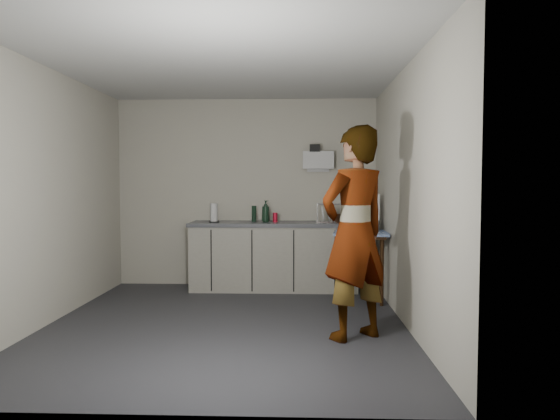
{
  "coord_description": "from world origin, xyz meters",
  "views": [
    {
      "loc": [
        0.73,
        -4.97,
        1.42
      ],
      "look_at": [
        0.53,
        0.45,
        1.14
      ],
      "focal_mm": 32.0,
      "sensor_mm": 36.0,
      "label": 1
    }
  ],
  "objects_px": {
    "side_table": "(362,240)",
    "paper_towel": "(214,213)",
    "soda_can": "(275,217)",
    "dish_rack": "(329,218)",
    "kitchen_counter": "(274,258)",
    "standing_man": "(355,233)",
    "bakery_box": "(363,223)",
    "dark_bottle": "(254,214)",
    "soap_bottle": "(266,211)"
  },
  "relations": [
    {
      "from": "side_table",
      "to": "paper_towel",
      "type": "xyz_separation_m",
      "value": [
        -1.9,
        0.53,
        0.29
      ]
    },
    {
      "from": "soda_can",
      "to": "dish_rack",
      "type": "distance_m",
      "value": 0.72
    },
    {
      "from": "kitchen_counter",
      "to": "standing_man",
      "type": "relative_size",
      "value": 1.15
    },
    {
      "from": "soda_can",
      "to": "bakery_box",
      "type": "bearing_deg",
      "value": -27.66
    },
    {
      "from": "side_table",
      "to": "dark_bottle",
      "type": "bearing_deg",
      "value": 162.45
    },
    {
      "from": "paper_towel",
      "to": "soda_can",
      "type": "bearing_deg",
      "value": 7.88
    },
    {
      "from": "kitchen_counter",
      "to": "bakery_box",
      "type": "height_order",
      "value": "bakery_box"
    },
    {
      "from": "side_table",
      "to": "dish_rack",
      "type": "distance_m",
      "value": 0.73
    },
    {
      "from": "soap_bottle",
      "to": "dark_bottle",
      "type": "height_order",
      "value": "soap_bottle"
    },
    {
      "from": "side_table",
      "to": "soda_can",
      "type": "xyz_separation_m",
      "value": [
        -1.09,
        0.65,
        0.24
      ]
    },
    {
      "from": "soda_can",
      "to": "dark_bottle",
      "type": "distance_m",
      "value": 0.29
    },
    {
      "from": "soda_can",
      "to": "standing_man",
      "type": "bearing_deg",
      "value": -69.06
    },
    {
      "from": "kitchen_counter",
      "to": "soap_bottle",
      "type": "height_order",
      "value": "soap_bottle"
    },
    {
      "from": "side_table",
      "to": "dish_rack",
      "type": "xyz_separation_m",
      "value": [
        -0.36,
        0.59,
        0.23
      ]
    },
    {
      "from": "standing_man",
      "to": "soda_can",
      "type": "relative_size",
      "value": 15.75
    },
    {
      "from": "standing_man",
      "to": "soda_can",
      "type": "height_order",
      "value": "standing_man"
    },
    {
      "from": "soda_can",
      "to": "bakery_box",
      "type": "distance_m",
      "value": 1.25
    },
    {
      "from": "soap_bottle",
      "to": "paper_towel",
      "type": "xyz_separation_m",
      "value": [
        -0.69,
        -0.07,
        -0.03
      ]
    },
    {
      "from": "kitchen_counter",
      "to": "bakery_box",
      "type": "relative_size",
      "value": 4.95
    },
    {
      "from": "bakery_box",
      "to": "soda_can",
      "type": "bearing_deg",
      "value": 177.64
    },
    {
      "from": "kitchen_counter",
      "to": "side_table",
      "type": "height_order",
      "value": "kitchen_counter"
    },
    {
      "from": "paper_towel",
      "to": "bakery_box",
      "type": "bearing_deg",
      "value": -13.71
    },
    {
      "from": "side_table",
      "to": "paper_towel",
      "type": "distance_m",
      "value": 1.99
    },
    {
      "from": "kitchen_counter",
      "to": "standing_man",
      "type": "distance_m",
      "value": 2.34
    },
    {
      "from": "standing_man",
      "to": "dish_rack",
      "type": "bearing_deg",
      "value": -121.34
    },
    {
      "from": "soap_bottle",
      "to": "soda_can",
      "type": "height_order",
      "value": "soap_bottle"
    },
    {
      "from": "paper_towel",
      "to": "bakery_box",
      "type": "xyz_separation_m",
      "value": [
        1.92,
        -0.47,
        -0.09
      ]
    },
    {
      "from": "side_table",
      "to": "paper_towel",
      "type": "bearing_deg",
      "value": 172.51
    },
    {
      "from": "soda_can",
      "to": "dark_bottle",
      "type": "bearing_deg",
      "value": 176.75
    },
    {
      "from": "bakery_box",
      "to": "dark_bottle",
      "type": "bearing_deg",
      "value": -177.86
    },
    {
      "from": "side_table",
      "to": "dark_bottle",
      "type": "height_order",
      "value": "dark_bottle"
    },
    {
      "from": "bakery_box",
      "to": "standing_man",
      "type": "bearing_deg",
      "value": -74.85
    },
    {
      "from": "paper_towel",
      "to": "bakery_box",
      "type": "relative_size",
      "value": 0.56
    },
    {
      "from": "kitchen_counter",
      "to": "soda_can",
      "type": "distance_m",
      "value": 0.55
    },
    {
      "from": "kitchen_counter",
      "to": "paper_towel",
      "type": "bearing_deg",
      "value": -175.31
    },
    {
      "from": "side_table",
      "to": "soap_bottle",
      "type": "bearing_deg",
      "value": 161.64
    },
    {
      "from": "bakery_box",
      "to": "side_table",
      "type": "bearing_deg",
      "value": -86.08
    },
    {
      "from": "dark_bottle",
      "to": "bakery_box",
      "type": "relative_size",
      "value": 0.48
    },
    {
      "from": "side_table",
      "to": "bakery_box",
      "type": "distance_m",
      "value": 0.22
    },
    {
      "from": "soda_can",
      "to": "bakery_box",
      "type": "xyz_separation_m",
      "value": [
        1.11,
        -0.58,
        -0.03
      ]
    },
    {
      "from": "kitchen_counter",
      "to": "soda_can",
      "type": "xyz_separation_m",
      "value": [
        0.01,
        0.05,
        0.55
      ]
    },
    {
      "from": "kitchen_counter",
      "to": "dish_rack",
      "type": "distance_m",
      "value": 0.91
    },
    {
      "from": "dish_rack",
      "to": "bakery_box",
      "type": "bearing_deg",
      "value": -53.8
    },
    {
      "from": "dish_rack",
      "to": "bakery_box",
      "type": "height_order",
      "value": "bakery_box"
    },
    {
      "from": "side_table",
      "to": "paper_towel",
      "type": "height_order",
      "value": "paper_towel"
    },
    {
      "from": "side_table",
      "to": "kitchen_counter",
      "type": "bearing_deg",
      "value": 159.62
    },
    {
      "from": "standing_man",
      "to": "dish_rack",
      "type": "distance_m",
      "value": 2.11
    },
    {
      "from": "side_table",
      "to": "soda_can",
      "type": "bearing_deg",
      "value": 157.42
    },
    {
      "from": "standing_man",
      "to": "paper_towel",
      "type": "relative_size",
      "value": 7.73
    },
    {
      "from": "dark_bottle",
      "to": "dish_rack",
      "type": "bearing_deg",
      "value": -3.91
    }
  ]
}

